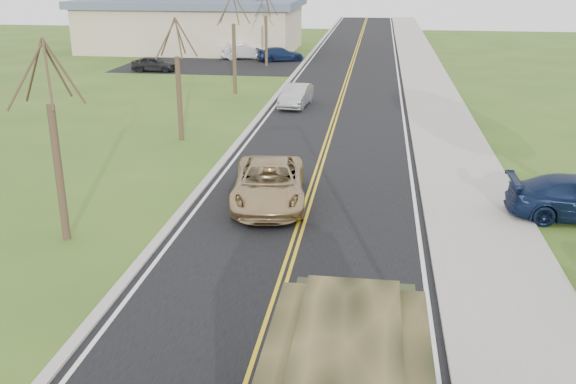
# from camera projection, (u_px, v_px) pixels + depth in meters

# --- Properties ---
(road) EXTENTS (8.00, 120.00, 0.01)m
(road) POSITION_uv_depth(u_px,v_px,m) (347.00, 80.00, 46.80)
(road) COLOR black
(road) RESTS_ON ground
(curb_right) EXTENTS (0.30, 120.00, 0.12)m
(curb_right) POSITION_uv_depth(u_px,v_px,m) (404.00, 81.00, 46.24)
(curb_right) COLOR #9E998E
(curb_right) RESTS_ON ground
(sidewalk_right) EXTENTS (3.20, 120.00, 0.10)m
(sidewalk_right) POSITION_uv_depth(u_px,v_px,m) (429.00, 82.00, 46.01)
(sidewalk_right) COLOR #9E998E
(sidewalk_right) RESTS_ON ground
(curb_left) EXTENTS (0.30, 120.00, 0.10)m
(curb_left) POSITION_uv_depth(u_px,v_px,m) (291.00, 78.00, 47.33)
(curb_left) COLOR #9E998E
(curb_left) RESTS_ON ground
(bare_tree_a) EXTENTS (1.93, 2.26, 6.08)m
(bare_tree_a) POSITION_uv_depth(u_px,v_px,m) (57.00, 157.00, 18.84)
(bare_tree_a) COLOR #38281C
(bare_tree_a) RESTS_ON ground
(bare_tree_b) EXTENTS (1.83, 2.14, 5.73)m
(bare_tree_b) POSITION_uv_depth(u_px,v_px,m) (179.00, 89.00, 30.09)
(bare_tree_b) COLOR #38281C
(bare_tree_b) RESTS_ON ground
(bare_tree_c) EXTENTS (2.04, 2.39, 6.42)m
(bare_tree_c) POSITION_uv_depth(u_px,v_px,m) (234.00, 50.00, 41.19)
(bare_tree_c) COLOR #38281C
(bare_tree_c) RESTS_ON ground
(bare_tree_d) EXTENTS (1.88, 2.20, 5.91)m
(bare_tree_d) POSITION_uv_depth(u_px,v_px,m) (266.00, 35.00, 52.47)
(bare_tree_d) COLOR #38281C
(bare_tree_d) RESTS_ON ground
(commercial_building) EXTENTS (25.50, 21.50, 5.65)m
(commercial_building) POSITION_uv_depth(u_px,v_px,m) (193.00, 22.00, 62.91)
(commercial_building) COLOR tan
(commercial_building) RESTS_ON ground
(suv_champagne) EXTENTS (3.12, 5.60, 1.48)m
(suv_champagne) POSITION_uv_depth(u_px,v_px,m) (269.00, 183.00, 22.46)
(suv_champagne) COLOR tan
(suv_champagne) RESTS_ON ground
(sedan_silver) EXTENTS (1.73, 4.05, 1.30)m
(sedan_silver) POSITION_uv_depth(u_px,v_px,m) (296.00, 96.00, 37.99)
(sedan_silver) COLOR #A5A6AA
(sedan_silver) RESTS_ON ground
(lot_car_dark) EXTENTS (3.51, 1.45, 1.19)m
(lot_car_dark) POSITION_uv_depth(u_px,v_px,m) (154.00, 64.00, 50.48)
(lot_car_dark) COLOR black
(lot_car_dark) RESTS_ON ground
(lot_car_silver) EXTENTS (4.49, 2.58, 1.40)m
(lot_car_silver) POSITION_uv_depth(u_px,v_px,m) (245.00, 51.00, 57.16)
(lot_car_silver) COLOR silver
(lot_car_silver) RESTS_ON ground
(lot_car_navy) EXTENTS (4.43, 3.15, 1.19)m
(lot_car_navy) POSITION_uv_depth(u_px,v_px,m) (280.00, 54.00, 56.02)
(lot_car_navy) COLOR #111D3E
(lot_car_navy) RESTS_ON ground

